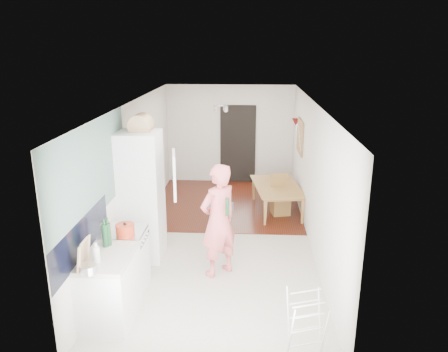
# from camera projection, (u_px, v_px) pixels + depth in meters

# --- Properties ---
(room_shell) EXTENTS (3.20, 7.00, 2.50)m
(room_shell) POSITION_uv_depth(u_px,v_px,m) (222.00, 174.00, 7.75)
(room_shell) COLOR silver
(room_shell) RESTS_ON ground
(floor) EXTENTS (3.20, 7.00, 0.01)m
(floor) POSITION_uv_depth(u_px,v_px,m) (222.00, 238.00, 8.12)
(floor) COLOR #C1B2A3
(floor) RESTS_ON ground
(wood_floor_overlay) EXTENTS (3.20, 3.30, 0.01)m
(wood_floor_overlay) POSITION_uv_depth(u_px,v_px,m) (227.00, 203.00, 9.88)
(wood_floor_overlay) COLOR #551C0E
(wood_floor_overlay) RESTS_ON room_shell
(sage_wall_panel) EXTENTS (0.02, 3.00, 1.30)m
(sage_wall_panel) POSITION_uv_depth(u_px,v_px,m) (92.00, 172.00, 5.75)
(sage_wall_panel) COLOR slate
(sage_wall_panel) RESTS_ON room_shell
(tile_splashback) EXTENTS (0.02, 1.90, 0.50)m
(tile_splashback) POSITION_uv_depth(u_px,v_px,m) (82.00, 238.00, 5.43)
(tile_splashback) COLOR black
(tile_splashback) RESTS_ON room_shell
(doorway_recess) EXTENTS (0.90, 0.04, 2.00)m
(doorway_recess) POSITION_uv_depth(u_px,v_px,m) (238.00, 144.00, 11.14)
(doorway_recess) COLOR black
(doorway_recess) RESTS_ON room_shell
(base_cabinet) EXTENTS (0.60, 0.90, 0.86)m
(base_cabinet) POSITION_uv_depth(u_px,v_px,m) (109.00, 290.00, 5.63)
(base_cabinet) COLOR white
(base_cabinet) RESTS_ON room_shell
(worktop) EXTENTS (0.62, 0.92, 0.06)m
(worktop) POSITION_uv_depth(u_px,v_px,m) (107.00, 258.00, 5.49)
(worktop) COLOR beige
(worktop) RESTS_ON room_shell
(range_cooker) EXTENTS (0.60, 0.60, 0.88)m
(range_cooker) POSITION_uv_depth(u_px,v_px,m) (125.00, 261.00, 6.34)
(range_cooker) COLOR white
(range_cooker) RESTS_ON room_shell
(cooker_top) EXTENTS (0.60, 0.60, 0.04)m
(cooker_top) POSITION_uv_depth(u_px,v_px,m) (123.00, 232.00, 6.20)
(cooker_top) COLOR silver
(cooker_top) RESTS_ON room_shell
(fridge_housing) EXTENTS (0.66, 0.66, 2.15)m
(fridge_housing) POSITION_uv_depth(u_px,v_px,m) (141.00, 197.00, 7.13)
(fridge_housing) COLOR white
(fridge_housing) RESTS_ON room_shell
(fridge_door) EXTENTS (0.14, 0.56, 0.70)m
(fridge_door) POSITION_uv_depth(u_px,v_px,m) (174.00, 175.00, 6.67)
(fridge_door) COLOR white
(fridge_door) RESTS_ON room_shell
(fridge_interior) EXTENTS (0.02, 0.52, 0.66)m
(fridge_interior) POSITION_uv_depth(u_px,v_px,m) (159.00, 169.00, 6.97)
(fridge_interior) COLOR white
(fridge_interior) RESTS_ON room_shell
(pinboard) EXTENTS (0.03, 0.90, 0.70)m
(pinboard) POSITION_uv_depth(u_px,v_px,m) (300.00, 136.00, 9.39)
(pinboard) COLOR tan
(pinboard) RESTS_ON room_shell
(pinboard_frame) EXTENTS (0.00, 0.94, 0.74)m
(pinboard_frame) POSITION_uv_depth(u_px,v_px,m) (300.00, 136.00, 9.39)
(pinboard_frame) COLOR olive
(pinboard_frame) RESTS_ON room_shell
(wall_sconce) EXTENTS (0.18, 0.18, 0.16)m
(wall_sconce) POSITION_uv_depth(u_px,v_px,m) (296.00, 122.00, 9.96)
(wall_sconce) COLOR maroon
(wall_sconce) RESTS_ON room_shell
(person) EXTENTS (0.91, 0.89, 2.11)m
(person) POSITION_uv_depth(u_px,v_px,m) (218.00, 211.00, 6.58)
(person) COLOR #E06364
(person) RESTS_ON floor
(dining_table) EXTENTS (0.97, 1.50, 0.49)m
(dining_table) POSITION_uv_depth(u_px,v_px,m) (278.00, 200.00, 9.36)
(dining_table) COLOR olive
(dining_table) RESTS_ON floor
(dining_chair) EXTENTS (0.43, 0.43, 0.85)m
(dining_chair) POSITION_uv_depth(u_px,v_px,m) (281.00, 195.00, 9.14)
(dining_chair) COLOR olive
(dining_chair) RESTS_ON floor
(stool) EXTENTS (0.35, 0.35, 0.37)m
(stool) POSITION_uv_depth(u_px,v_px,m) (221.00, 221.00, 8.41)
(stool) COLOR olive
(stool) RESTS_ON floor
(grey_drape) EXTENTS (0.51, 0.51, 0.17)m
(grey_drape) POSITION_uv_depth(u_px,v_px,m) (220.00, 208.00, 8.32)
(grey_drape) COLOR slate
(grey_drape) RESTS_ON stool
(drying_rack) EXTENTS (0.48, 0.45, 0.75)m
(drying_rack) POSITION_uv_depth(u_px,v_px,m) (306.00, 325.00, 5.00)
(drying_rack) COLOR white
(drying_rack) RESTS_ON floor
(bread_bin) EXTENTS (0.41, 0.40, 0.19)m
(bread_bin) POSITION_uv_depth(u_px,v_px,m) (141.00, 125.00, 6.86)
(bread_bin) COLOR tan
(bread_bin) RESTS_ON fridge_housing
(red_casserole) EXTENTS (0.30, 0.30, 0.16)m
(red_casserole) POSITION_uv_depth(u_px,v_px,m) (125.00, 230.00, 6.05)
(red_casserole) COLOR red
(red_casserole) RESTS_ON cooker_top
(steel_pan) EXTENTS (0.24, 0.24, 0.10)m
(steel_pan) POSITION_uv_depth(u_px,v_px,m) (88.00, 269.00, 5.06)
(steel_pan) COLOR silver
(steel_pan) RESTS_ON worktop
(held_bottle) EXTENTS (0.06, 0.06, 0.27)m
(held_bottle) POSITION_uv_depth(u_px,v_px,m) (227.00, 207.00, 6.38)
(held_bottle) COLOR #173F21
(held_bottle) RESTS_ON person
(bottle_a) EXTENTS (0.08, 0.08, 0.31)m
(bottle_a) POSITION_uv_depth(u_px,v_px,m) (105.00, 236.00, 5.68)
(bottle_a) COLOR #173F21
(bottle_a) RESTS_ON worktop
(bottle_b) EXTENTS (0.08, 0.08, 0.31)m
(bottle_b) POSITION_uv_depth(u_px,v_px,m) (108.00, 234.00, 5.72)
(bottle_b) COLOR #173F21
(bottle_b) RESTS_ON worktop
(bottle_c) EXTENTS (0.10, 0.10, 0.21)m
(bottle_c) POSITION_uv_depth(u_px,v_px,m) (97.00, 254.00, 5.29)
(bottle_c) COLOR silver
(bottle_c) RESTS_ON worktop
(pepper_mill_front) EXTENTS (0.07, 0.07, 0.24)m
(pepper_mill_front) POSITION_uv_depth(u_px,v_px,m) (104.00, 236.00, 5.77)
(pepper_mill_front) COLOR tan
(pepper_mill_front) RESTS_ON worktop
(pepper_mill_back) EXTENTS (0.07, 0.07, 0.23)m
(pepper_mill_back) POSITION_uv_depth(u_px,v_px,m) (109.00, 230.00, 5.96)
(pepper_mill_back) COLOR tan
(pepper_mill_back) RESTS_ON worktop
(chopping_boards) EXTENTS (0.07, 0.27, 0.36)m
(chopping_boards) POSITION_uv_depth(u_px,v_px,m) (84.00, 254.00, 5.13)
(chopping_boards) COLOR tan
(chopping_boards) RESTS_ON worktop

